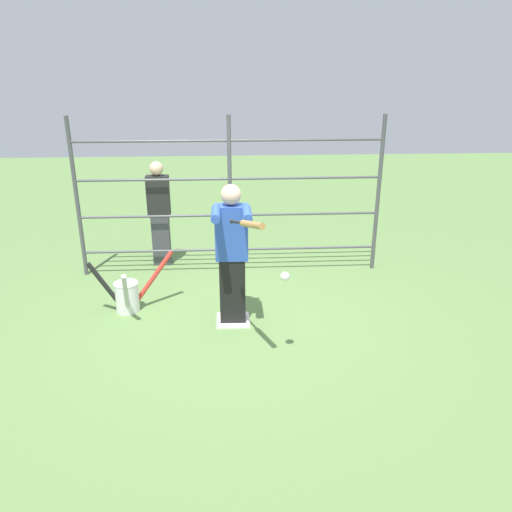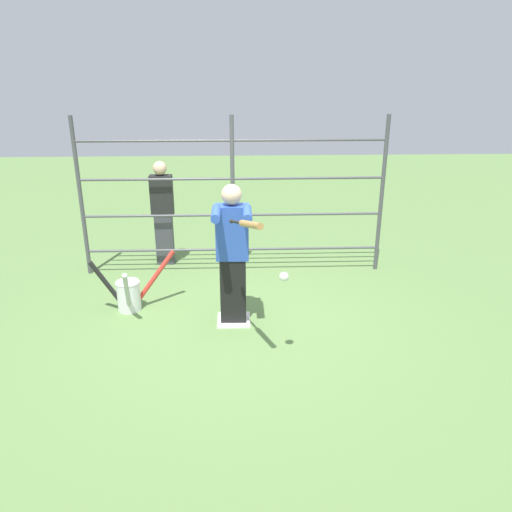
# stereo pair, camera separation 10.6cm
# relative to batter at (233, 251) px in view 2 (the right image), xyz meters

# --- Properties ---
(ground_plane) EXTENTS (24.00, 24.00, 0.00)m
(ground_plane) POSITION_rel_batter_xyz_m (0.00, -0.02, -0.93)
(ground_plane) COLOR #608447
(home_plate) EXTENTS (0.40, 0.40, 0.02)m
(home_plate) POSITION_rel_batter_xyz_m (0.00, -0.02, -0.92)
(home_plate) COLOR white
(home_plate) RESTS_ON ground
(fence_backstop) EXTENTS (4.43, 0.06, 2.32)m
(fence_backstop) POSITION_rel_batter_xyz_m (0.00, -1.62, 0.23)
(fence_backstop) COLOR #4C4C51
(fence_backstop) RESTS_ON ground
(batter) EXTENTS (0.44, 0.58, 1.71)m
(batter) POSITION_rel_batter_xyz_m (0.00, 0.00, 0.00)
(batter) COLOR black
(batter) RESTS_ON ground
(baseball_bat_swinging) EXTENTS (0.32, 0.81, 0.24)m
(baseball_bat_swinging) POSITION_rel_batter_xyz_m (-0.16, 0.91, 0.61)
(baseball_bat_swinging) COLOR black
(softball_in_flight) EXTENTS (0.10, 0.10, 0.10)m
(softball_in_flight) POSITION_rel_batter_xyz_m (-0.52, 0.87, 0.04)
(softball_in_flight) COLOR white
(bat_bucket) EXTENTS (1.04, 0.83, 0.72)m
(bat_bucket) POSITION_rel_batter_xyz_m (1.33, -0.36, -0.69)
(bat_bucket) COLOR white
(bat_bucket) RESTS_ON ground
(bystander_behind_fence) EXTENTS (0.34, 0.21, 1.63)m
(bystander_behind_fence) POSITION_rel_batter_xyz_m (1.08, -1.99, -0.08)
(bystander_behind_fence) COLOR #3F3F47
(bystander_behind_fence) RESTS_ON ground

